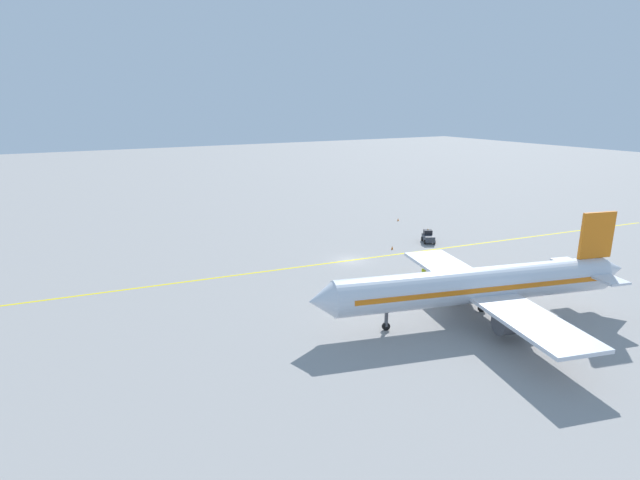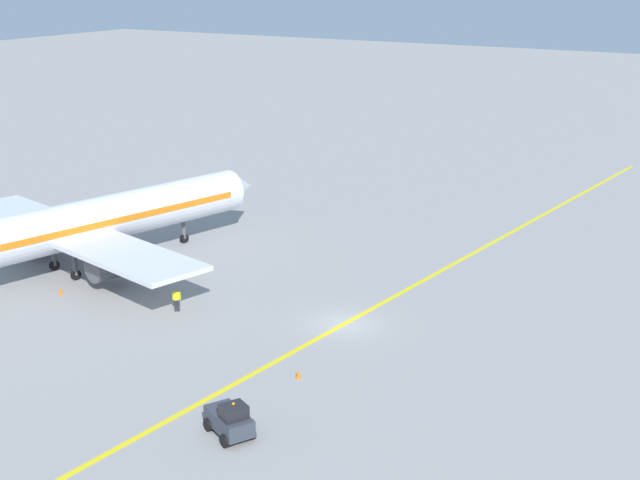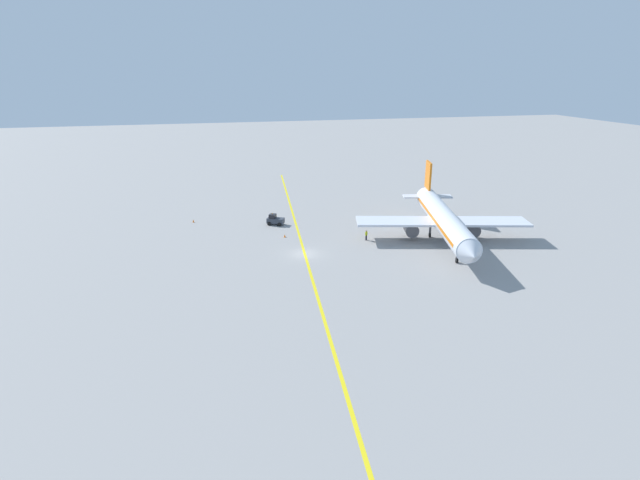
# 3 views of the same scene
# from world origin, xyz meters

# --- Properties ---
(ground_plane) EXTENTS (400.00, 400.00, 0.00)m
(ground_plane) POSITION_xyz_m (0.00, 0.00, 0.00)
(ground_plane) COLOR gray
(apron_yellow_centreline) EXTENTS (13.37, 119.34, 0.01)m
(apron_yellow_centreline) POSITION_xyz_m (0.00, 0.00, 0.00)
(apron_yellow_centreline) COLOR yellow
(apron_yellow_centreline) RESTS_ON ground
(airplane_at_gate) EXTENTS (28.42, 35.12, 10.60)m
(airplane_at_gate) POSITION_xyz_m (-23.24, -0.84, 3.71)
(airplane_at_gate) COLOR silver
(airplane_at_gate) RESTS_ON ground
(baggage_tug_dark) EXTENTS (3.35, 2.78, 2.11)m
(baggage_tug_dark) POSITION_xyz_m (2.03, -16.01, 0.90)
(baggage_tug_dark) COLOR #333842
(baggage_tug_dark) RESTS_ON ground
(ground_crew_worker) EXTENTS (0.49, 0.39, 1.68)m
(ground_crew_worker) POSITION_xyz_m (-11.23, -3.92, 0.91)
(ground_crew_worker) COLOR #23232D
(ground_crew_worker) RESTS_ON ground
(traffic_cone_near_nose) EXTENTS (0.32, 0.32, 0.55)m
(traffic_cone_near_nose) POSITION_xyz_m (-20.75, -5.62, 0.28)
(traffic_cone_near_nose) COLOR orange
(traffic_cone_near_nose) RESTS_ON ground
(traffic_cone_mid_apron) EXTENTS (0.32, 0.32, 0.55)m
(traffic_cone_mid_apron) POSITION_xyz_m (16.46, -21.06, 0.28)
(traffic_cone_mid_apron) COLOR orange
(traffic_cone_mid_apron) RESTS_ON ground
(traffic_cone_by_wingtip) EXTENTS (0.32, 0.32, 0.55)m
(traffic_cone_by_wingtip) POSITION_xyz_m (1.58, -8.57, 0.28)
(traffic_cone_by_wingtip) COLOR orange
(traffic_cone_by_wingtip) RESTS_ON ground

